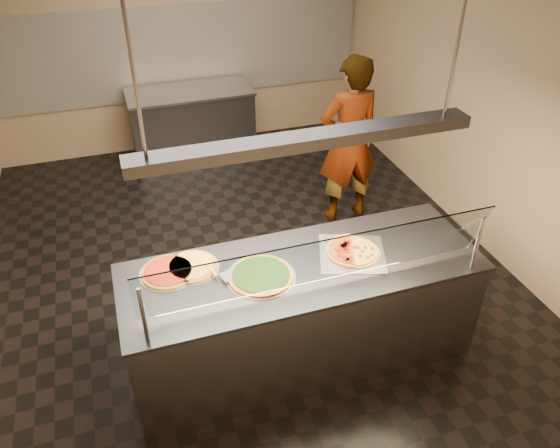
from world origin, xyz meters
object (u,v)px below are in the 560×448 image
object	(u,v)px
pizza_spinach	(261,275)
worker	(349,141)
serving_counter	(302,312)
pizza_spatula	(219,272)
pizza_cheese	(192,266)
perforated_tray	(352,253)
half_pizza_sausage	(364,249)
prep_table	(192,124)
heat_lamp_housing	(307,140)
sneeze_guard	(322,262)
pizza_tomato	(168,271)
half_pizza_pepperoni	(340,253)

from	to	relation	value
pizza_spinach	worker	xyz separation A→B (m)	(1.53, 1.84, -0.02)
serving_counter	pizza_spatula	size ratio (longest dim) A/B	11.95
pizza_cheese	serving_counter	bearing A→B (deg)	-17.14
pizza_cheese	perforated_tray	bearing A→B (deg)	-10.55
half_pizza_sausage	prep_table	size ratio (longest dim) A/B	0.28
perforated_tray	heat_lamp_housing	distance (m)	1.09
pizza_spinach	worker	world-z (taller)	worker
half_pizza_sausage	pizza_cheese	size ratio (longest dim) A/B	1.11
perforated_tray	worker	xyz separation A→B (m)	(0.79, 1.80, -0.01)
pizza_spatula	sneeze_guard	bearing A→B (deg)	-35.60
serving_counter	prep_table	world-z (taller)	same
heat_lamp_housing	pizza_cheese	bearing A→B (deg)	162.86
serving_counter	perforated_tray	xyz separation A→B (m)	(0.41, 0.02, 0.47)
heat_lamp_housing	pizza_tomato	bearing A→B (deg)	166.28
serving_counter	half_pizza_sausage	size ratio (longest dim) A/B	6.02
half_pizza_sausage	worker	xyz separation A→B (m)	(0.69, 1.80, -0.03)
perforated_tray	half_pizza_pepperoni	size ratio (longest dim) A/B	1.39
sneeze_guard	perforated_tray	size ratio (longest dim) A/B	3.93
pizza_cheese	heat_lamp_housing	size ratio (longest dim) A/B	0.18
worker	perforated_tray	bearing A→B (deg)	64.42
pizza_spatula	half_pizza_sausage	bearing A→B (deg)	-3.95
perforated_tray	pizza_tomato	xyz separation A→B (m)	(-1.36, 0.21, 0.01)
half_pizza_pepperoni	half_pizza_sausage	distance (m)	0.20
serving_counter	prep_table	distance (m)	3.83
pizza_tomato	prep_table	bearing A→B (deg)	77.14
pizza_cheese	pizza_spinach	bearing A→B (deg)	-30.18
pizza_spinach	pizza_tomato	xyz separation A→B (m)	(-0.62, 0.25, -0.00)
sneeze_guard	half_pizza_sausage	xyz separation A→B (m)	(0.50, 0.36, -0.27)
serving_counter	sneeze_guard	bearing A→B (deg)	-90.00
pizza_spinach	pizza_cheese	distance (m)	0.52
pizza_spinach	serving_counter	bearing A→B (deg)	3.53
heat_lamp_housing	prep_table	bearing A→B (deg)	92.04
pizza_spatula	worker	world-z (taller)	worker
pizza_spatula	pizza_spinach	bearing A→B (deg)	-22.49
pizza_spinach	worker	bearing A→B (deg)	50.31
pizza_spatula	worker	xyz separation A→B (m)	(1.81, 1.73, -0.03)
prep_table	heat_lamp_housing	bearing A→B (deg)	-87.96
half_pizza_pepperoni	prep_table	distance (m)	3.87
pizza_spinach	pizza_cheese	xyz separation A→B (m)	(-0.45, 0.26, -0.00)
sneeze_guard	worker	xyz separation A→B (m)	(1.20, 2.16, -0.30)
prep_table	heat_lamp_housing	size ratio (longest dim) A/B	0.70
sneeze_guard	pizza_spatula	bearing A→B (deg)	144.40
serving_counter	pizza_cheese	world-z (taller)	pizza_cheese
pizza_spatula	prep_table	distance (m)	3.80
perforated_tray	heat_lamp_housing	bearing A→B (deg)	-177.11
half_pizza_pepperoni	half_pizza_sausage	xyz separation A→B (m)	(0.20, -0.00, -0.01)
half_pizza_sausage	pizza_spatula	xyz separation A→B (m)	(-1.12, 0.08, 0.00)
sneeze_guard	pizza_cheese	xyz separation A→B (m)	(-0.79, 0.59, -0.28)
perforated_tray	pizza_spatula	world-z (taller)	pizza_spatula
sneeze_guard	prep_table	xyz separation A→B (m)	(-0.14, 4.17, -0.76)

